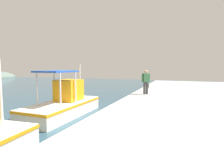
{
  "coord_description": "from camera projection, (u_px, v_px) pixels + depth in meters",
  "views": [
    {
      "loc": [
        -7.43,
        -3.2,
        2.67
      ],
      "look_at": [
        4.49,
        1.31,
        1.46
      ],
      "focal_mm": 29.27,
      "sensor_mm": 36.0,
      "label": 1
    }
  ],
  "objects": [
    {
      "name": "fishing_boat_third",
      "position": [
        64.0,
        104.0,
        10.05
      ],
      "size": [
        4.92,
        2.06,
        2.85
      ],
      "color": "silver",
      "rests_on": "ground"
    },
    {
      "name": "fisherman_standing",
      "position": [
        146.0,
        81.0,
        12.37
      ],
      "size": [
        0.46,
        0.5,
        1.65
      ],
      "color": "#3F3F42",
      "rests_on": "quay_pier"
    },
    {
      "name": "mooring_bollard_third",
      "position": [
        147.0,
        86.0,
        16.22
      ],
      "size": [
        0.28,
        0.28,
        0.36
      ],
      "primitive_type": "cylinder",
      "color": "#333338",
      "rests_on": "quay_pier"
    }
  ]
}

